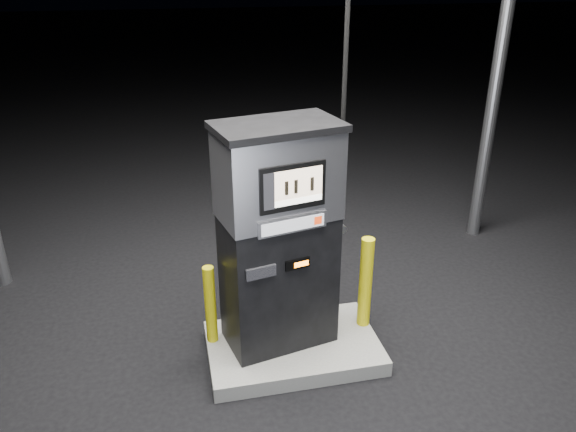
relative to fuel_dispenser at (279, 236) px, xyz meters
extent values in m
plane|color=black|center=(0.11, -0.10, -1.22)|extent=(80.00, 80.00, 0.00)
cube|color=slate|center=(0.11, -0.10, -1.15)|extent=(1.60, 1.00, 0.15)
cylinder|color=gray|center=(3.11, 1.90, 1.03)|extent=(0.16, 0.16, 4.50)
cube|color=black|center=(-0.01, 0.00, -0.44)|extent=(1.06, 0.75, 1.27)
cube|color=silver|center=(-0.01, 0.00, 0.58)|extent=(1.09, 0.77, 0.76)
cube|color=black|center=(-0.01, 0.00, 0.99)|extent=(1.13, 0.82, 0.06)
cube|color=black|center=(0.06, -0.29, 0.57)|extent=(0.56, 0.15, 0.39)
cube|color=beige|center=(0.10, -0.29, 0.60)|extent=(0.41, 0.09, 0.24)
cube|color=white|center=(0.10, -0.29, 0.46)|extent=(0.41, 0.09, 0.05)
cube|color=silver|center=(0.06, -0.29, 0.25)|extent=(0.60, 0.16, 0.14)
cube|color=#9DA0A5|center=(0.06, -0.30, 0.25)|extent=(0.55, 0.12, 0.11)
cube|color=red|center=(0.28, -0.26, 0.25)|extent=(0.07, 0.02, 0.07)
cube|color=black|center=(0.11, -0.27, -0.14)|extent=(0.22, 0.07, 0.09)
cube|color=orange|center=(0.14, -0.28, -0.14)|extent=(0.13, 0.03, 0.05)
cube|color=black|center=(-0.22, -0.34, -0.14)|extent=(0.26, 0.08, 0.10)
cube|color=black|center=(0.52, 0.11, -0.01)|extent=(0.14, 0.20, 0.25)
cylinder|color=gray|center=(0.58, 0.13, -0.01)|extent=(0.12, 0.23, 0.07)
cylinder|color=black|center=(0.57, 0.07, 1.69)|extent=(0.04, 0.04, 3.15)
cylinder|color=#D9CC0C|center=(-0.63, 0.09, -0.68)|extent=(0.14, 0.14, 0.79)
cylinder|color=#D9CC0C|center=(0.85, 0.04, -0.61)|extent=(0.14, 0.14, 0.94)
camera|label=1|loc=(-0.87, -4.29, 2.23)|focal=35.00mm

